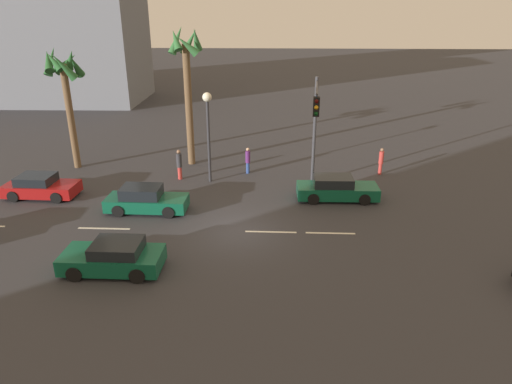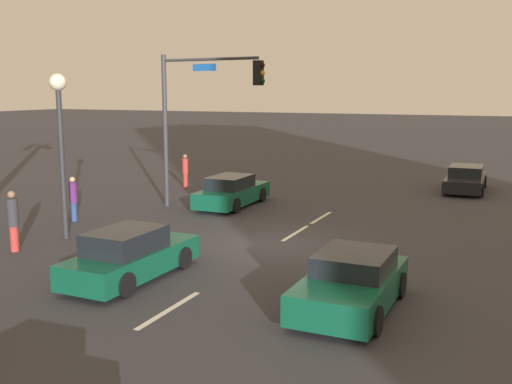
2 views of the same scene
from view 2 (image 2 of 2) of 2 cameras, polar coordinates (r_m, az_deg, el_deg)
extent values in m
plane|color=#333338|center=(19.91, 2.16, -4.92)|extent=(220.00, 220.00, 0.00)
cube|color=silver|center=(14.24, -8.25, -11.01)|extent=(2.59, 0.14, 0.01)
cube|color=silver|center=(21.34, 3.78, -3.92)|extent=(2.50, 0.14, 0.01)
cube|color=silver|center=(24.00, 6.21, -2.44)|extent=(2.39, 0.14, 0.01)
cube|color=#0F5138|center=(26.26, -2.24, -0.25)|extent=(4.58, 1.77, 0.67)
cube|color=black|center=(25.92, -2.51, 0.96)|extent=(2.21, 1.52, 0.53)
cylinder|color=black|center=(27.88, -2.46, -0.04)|extent=(0.64, 0.23, 0.64)
cylinder|color=black|center=(27.24, 0.54, -0.26)|extent=(0.64, 0.23, 0.64)
cylinder|color=black|center=(25.41, -5.21, -1.02)|extent=(0.64, 0.23, 0.64)
cylinder|color=black|center=(24.71, -1.98, -1.29)|extent=(0.64, 0.23, 0.64)
cube|color=#0F5138|center=(16.53, -11.71, -6.42)|extent=(4.30, 1.71, 0.65)
cube|color=black|center=(16.18, -12.33, -4.53)|extent=(2.07, 1.48, 0.59)
cylinder|color=black|center=(18.05, -11.15, -5.59)|extent=(0.64, 0.23, 0.64)
cylinder|color=black|center=(17.20, -6.94, -6.24)|extent=(0.64, 0.23, 0.64)
cylinder|color=black|center=(16.08, -16.78, -7.71)|extent=(0.64, 0.23, 0.64)
cylinder|color=black|center=(15.12, -12.34, -8.63)|extent=(0.64, 0.23, 0.64)
cube|color=black|center=(31.90, 19.26, 0.91)|extent=(4.68, 1.89, 0.60)
cube|color=black|center=(32.10, 19.35, 1.95)|extent=(2.26, 1.62, 0.49)
cylinder|color=black|center=(30.46, 20.63, 0.17)|extent=(0.64, 0.23, 0.64)
cylinder|color=black|center=(30.57, 17.49, 0.38)|extent=(0.64, 0.23, 0.64)
cylinder|color=black|center=(33.30, 20.86, 0.92)|extent=(0.64, 0.23, 0.64)
cylinder|color=black|center=(33.40, 17.99, 1.10)|extent=(0.64, 0.23, 0.64)
cube|color=#0F5138|center=(14.16, 9.01, -9.03)|extent=(4.09, 1.85, 0.68)
cube|color=black|center=(14.21, 9.34, -6.54)|extent=(1.97, 1.62, 0.47)
cylinder|color=black|center=(12.86, 11.24, -11.90)|extent=(0.64, 0.22, 0.64)
cylinder|color=black|center=(13.33, 3.83, -10.95)|extent=(0.64, 0.22, 0.64)
cylinder|color=black|center=(15.20, 13.49, -8.58)|extent=(0.64, 0.22, 0.64)
cylinder|color=black|center=(15.60, 7.16, -7.91)|extent=(0.64, 0.22, 0.64)
cylinder|color=#38383D|center=(26.15, -8.61, 5.68)|extent=(0.20, 0.20, 6.49)
cylinder|color=#38383D|center=(24.81, -4.51, 12.47)|extent=(0.47, 4.55, 0.12)
cube|color=black|center=(23.62, 0.22, 11.25)|extent=(0.34, 0.34, 0.95)
sphere|color=#360503|center=(23.54, 0.62, 11.97)|extent=(0.20, 0.20, 0.20)
sphere|color=orange|center=(23.53, 0.62, 11.24)|extent=(0.20, 0.20, 0.20)
sphere|color=black|center=(23.53, 0.61, 10.51)|extent=(0.20, 0.20, 0.20)
cube|color=#1959B2|center=(24.92, -4.94, 11.72)|extent=(0.12, 1.10, 0.28)
cylinder|color=#2D2D33|center=(21.16, -17.93, 2.36)|extent=(0.18, 0.18, 4.99)
sphere|color=#F2EACC|center=(21.01, -18.33, 9.89)|extent=(0.56, 0.56, 0.56)
cylinder|color=#2D478C|center=(24.23, -16.91, -1.82)|extent=(0.28, 0.28, 0.73)
cylinder|color=#59266B|center=(24.09, -17.00, -0.05)|extent=(0.37, 0.37, 0.79)
sphere|color=tan|center=(24.02, -17.06, 1.13)|extent=(0.21, 0.21, 0.21)
cylinder|color=#BF3833|center=(31.25, -6.72, 1.04)|extent=(0.29, 0.29, 0.74)
cylinder|color=#BF3833|center=(31.14, -6.75, 2.45)|extent=(0.39, 0.39, 0.80)
sphere|color=#8C664C|center=(31.08, -6.77, 3.38)|extent=(0.22, 0.22, 0.22)
cylinder|color=#BF3833|center=(20.34, -21.99, -4.14)|extent=(0.30, 0.30, 0.81)
cylinder|color=#333338|center=(20.17, -22.14, -1.81)|extent=(0.41, 0.41, 0.88)
sphere|color=#8C664C|center=(20.07, -22.24, -0.24)|extent=(0.24, 0.24, 0.24)
camera|label=1|loc=(23.94, 59.52, 17.41)|focal=32.19mm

